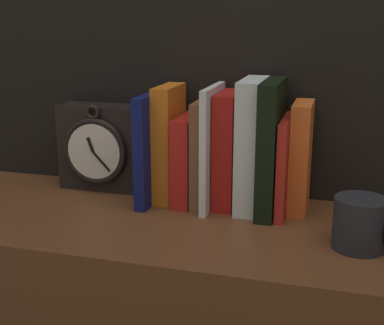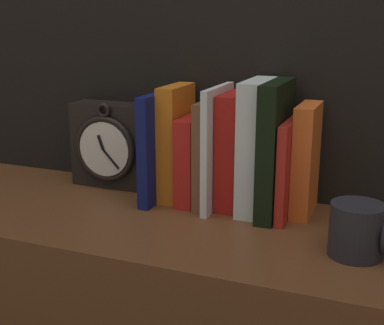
{
  "view_description": "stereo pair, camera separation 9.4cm",
  "coord_description": "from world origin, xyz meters",
  "px_view_note": "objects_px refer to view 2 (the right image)",
  "views": [
    {
      "loc": [
        0.25,
        -0.87,
        1.08
      ],
      "look_at": [
        0.0,
        0.0,
        0.83
      ],
      "focal_mm": 50.0,
      "sensor_mm": 36.0,
      "label": 1
    },
    {
      "loc": [
        0.34,
        -0.84,
        1.08
      ],
      "look_at": [
        0.0,
        0.0,
        0.83
      ],
      "focal_mm": 50.0,
      "sensor_mm": 36.0,
      "label": 2
    }
  ],
  "objects_px": {
    "clock": "(113,145)",
    "book_slot6_white": "(256,147)",
    "book_slot2_red": "(194,159)",
    "book_slot7_black": "(275,150)",
    "book_slot8_red": "(289,168)",
    "book_slot5_red": "(234,150)",
    "book_slot9_orange": "(306,160)",
    "mug": "(358,230)",
    "book_slot0_navy": "(159,147)",
    "book_slot3_brown": "(210,153)",
    "book_slot4_white": "(217,148)",
    "book_slot1_orange": "(176,143)"
  },
  "relations": [
    {
      "from": "clock",
      "to": "book_slot6_white",
      "type": "xyz_separation_m",
      "value": [
        0.33,
        -0.03,
        0.03
      ]
    },
    {
      "from": "clock",
      "to": "book_slot2_red",
      "type": "xyz_separation_m",
      "value": [
        0.2,
        -0.03,
        -0.0
      ]
    },
    {
      "from": "book_slot7_black",
      "to": "clock",
      "type": "bearing_deg",
      "value": 173.82
    },
    {
      "from": "book_slot8_red",
      "to": "book_slot6_white",
      "type": "bearing_deg",
      "value": 174.67
    },
    {
      "from": "clock",
      "to": "book_slot2_red",
      "type": "relative_size",
      "value": 1.09
    },
    {
      "from": "book_slot5_red",
      "to": "book_slot9_orange",
      "type": "distance_m",
      "value": 0.14
    },
    {
      "from": "book_slot7_black",
      "to": "mug",
      "type": "xyz_separation_m",
      "value": [
        0.17,
        -0.13,
        -0.08
      ]
    },
    {
      "from": "book_slot0_navy",
      "to": "book_slot2_red",
      "type": "xyz_separation_m",
      "value": [
        0.07,
        0.01,
        -0.02
      ]
    },
    {
      "from": "book_slot2_red",
      "to": "book_slot7_black",
      "type": "relative_size",
      "value": 0.69
    },
    {
      "from": "book_slot3_brown",
      "to": "book_slot8_red",
      "type": "relative_size",
      "value": 1.14
    },
    {
      "from": "book_slot3_brown",
      "to": "book_slot8_red",
      "type": "distance_m",
      "value": 0.16
    },
    {
      "from": "book_slot3_brown",
      "to": "book_slot5_red",
      "type": "relative_size",
      "value": 0.93
    },
    {
      "from": "book_slot0_navy",
      "to": "mug",
      "type": "xyz_separation_m",
      "value": [
        0.4,
        -0.13,
        -0.07
      ]
    },
    {
      "from": "book_slot6_white",
      "to": "book_slot8_red",
      "type": "xyz_separation_m",
      "value": [
        0.07,
        -0.01,
        -0.03
      ]
    },
    {
      "from": "clock",
      "to": "book_slot3_brown",
      "type": "height_order",
      "value": "book_slot3_brown"
    },
    {
      "from": "book_slot4_white",
      "to": "book_slot7_black",
      "type": "distance_m",
      "value": 0.11
    },
    {
      "from": "book_slot0_navy",
      "to": "book_slot1_orange",
      "type": "relative_size",
      "value": 0.94
    },
    {
      "from": "book_slot1_orange",
      "to": "book_slot6_white",
      "type": "relative_size",
      "value": 0.92
    },
    {
      "from": "book_slot0_navy",
      "to": "book_slot4_white",
      "type": "xyz_separation_m",
      "value": [
        0.12,
        0.0,
        0.01
      ]
    },
    {
      "from": "book_slot8_red",
      "to": "mug",
      "type": "height_order",
      "value": "book_slot8_red"
    },
    {
      "from": "clock",
      "to": "book_slot1_orange",
      "type": "height_order",
      "value": "book_slot1_orange"
    },
    {
      "from": "book_slot7_black",
      "to": "book_slot9_orange",
      "type": "distance_m",
      "value": 0.06
    },
    {
      "from": "book_slot1_orange",
      "to": "book_slot5_red",
      "type": "bearing_deg",
      "value": -0.98
    },
    {
      "from": "book_slot2_red",
      "to": "book_slot6_white",
      "type": "xyz_separation_m",
      "value": [
        0.13,
        -0.0,
        0.04
      ]
    },
    {
      "from": "book_slot9_orange",
      "to": "book_slot0_navy",
      "type": "bearing_deg",
      "value": -175.33
    },
    {
      "from": "book_slot0_navy",
      "to": "book_slot8_red",
      "type": "height_order",
      "value": "book_slot0_navy"
    },
    {
      "from": "clock",
      "to": "book_slot0_navy",
      "type": "bearing_deg",
      "value": -17.18
    },
    {
      "from": "book_slot0_navy",
      "to": "mug",
      "type": "bearing_deg",
      "value": -18.08
    },
    {
      "from": "book_slot2_red",
      "to": "book_slot9_orange",
      "type": "bearing_deg",
      "value": 2.61
    },
    {
      "from": "book_slot2_red",
      "to": "book_slot3_brown",
      "type": "distance_m",
      "value": 0.04
    },
    {
      "from": "book_slot4_white",
      "to": "book_slot2_red",
      "type": "bearing_deg",
      "value": 167.6
    },
    {
      "from": "book_slot6_white",
      "to": "book_slot7_black",
      "type": "xyz_separation_m",
      "value": [
        0.04,
        -0.01,
        0.0
      ]
    },
    {
      "from": "clock",
      "to": "book_slot5_red",
      "type": "xyz_separation_m",
      "value": [
        0.28,
        -0.02,
        0.02
      ]
    },
    {
      "from": "book_slot7_black",
      "to": "book_slot8_red",
      "type": "height_order",
      "value": "book_slot7_black"
    },
    {
      "from": "clock",
      "to": "book_slot3_brown",
      "type": "bearing_deg",
      "value": -7.32
    },
    {
      "from": "book_slot1_orange",
      "to": "mug",
      "type": "xyz_separation_m",
      "value": [
        0.37,
        -0.15,
        -0.07
      ]
    },
    {
      "from": "book_slot9_orange",
      "to": "mug",
      "type": "relative_size",
      "value": 2.31
    },
    {
      "from": "book_slot7_black",
      "to": "book_slot9_orange",
      "type": "height_order",
      "value": "book_slot7_black"
    },
    {
      "from": "book_slot0_navy",
      "to": "book_slot4_white",
      "type": "height_order",
      "value": "book_slot4_white"
    },
    {
      "from": "book_slot0_navy",
      "to": "book_slot1_orange",
      "type": "height_order",
      "value": "book_slot1_orange"
    },
    {
      "from": "book_slot5_red",
      "to": "book_slot9_orange",
      "type": "bearing_deg",
      "value": 2.49
    },
    {
      "from": "book_slot4_white",
      "to": "book_slot9_orange",
      "type": "relative_size",
      "value": 1.13
    },
    {
      "from": "book_slot7_black",
      "to": "book_slot8_red",
      "type": "relative_size",
      "value": 1.37
    },
    {
      "from": "book_slot4_white",
      "to": "book_slot5_red",
      "type": "height_order",
      "value": "book_slot4_white"
    },
    {
      "from": "book_slot3_brown",
      "to": "book_slot6_white",
      "type": "bearing_deg",
      "value": -0.14
    },
    {
      "from": "book_slot3_brown",
      "to": "book_slot6_white",
      "type": "height_order",
      "value": "book_slot6_white"
    },
    {
      "from": "book_slot7_black",
      "to": "book_slot6_white",
      "type": "bearing_deg",
      "value": 166.4
    },
    {
      "from": "book_slot6_white",
      "to": "book_slot8_red",
      "type": "distance_m",
      "value": 0.07
    },
    {
      "from": "book_slot5_red",
      "to": "book_slot8_red",
      "type": "height_order",
      "value": "book_slot5_red"
    },
    {
      "from": "book_slot5_red",
      "to": "book_slot7_black",
      "type": "bearing_deg",
      "value": -11.49
    }
  ]
}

